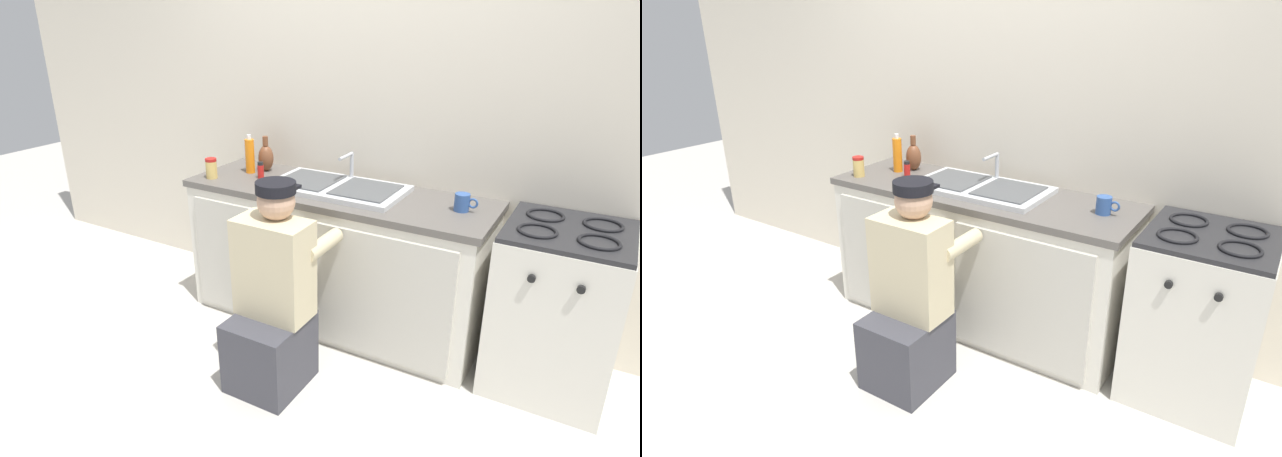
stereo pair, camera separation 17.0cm
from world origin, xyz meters
The scene contains 12 objects.
ground_plane centered at (0.00, 0.00, 0.00)m, with size 12.00×12.00×0.00m, color beige.
back_wall centered at (0.00, 0.65, 1.25)m, with size 6.00×0.10×2.50m, color beige.
counter_cabinet centered at (0.00, 0.29, 0.42)m, with size 1.83×0.62×0.84m.
countertop centered at (0.00, 0.30, 0.86)m, with size 1.87×0.62×0.04m, color #5B5651.
sink_double_basin centered at (0.00, 0.30, 0.90)m, with size 0.80×0.44×0.19m.
stove_range centered at (1.28, 0.30, 0.45)m, with size 0.59×0.62×0.90m.
plumber_person centered at (0.01, -0.41, 0.46)m, with size 0.42×0.61×1.10m.
condiment_jar centered at (-0.80, 0.12, 0.94)m, with size 0.07×0.07×0.13m.
soap_bottle_orange centered at (-0.66, 0.34, 0.99)m, with size 0.06×0.06×0.25m.
coffee_mug centered at (0.74, 0.32, 0.92)m, with size 0.13×0.08×0.09m.
spice_bottle_red centered at (-0.53, 0.27, 0.93)m, with size 0.04×0.04×0.10m.
vase_decorative centered at (-0.60, 0.43, 0.97)m, with size 0.10×0.10×0.23m.
Camera 2 is at (1.56, -2.27, 1.87)m, focal length 30.00 mm.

